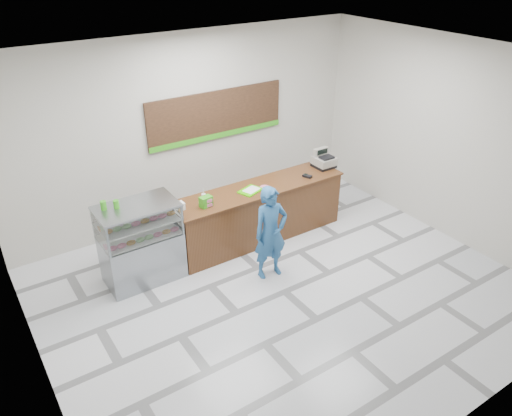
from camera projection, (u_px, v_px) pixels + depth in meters
floor at (285, 292)px, 7.77m from camera, size 7.00×7.00×0.00m
back_wall at (190, 130)px, 9.12m from camera, size 7.00×0.00×7.00m
ceiling at (293, 64)px, 6.09m from camera, size 7.00×7.00×0.00m
sales_counter at (259, 213)px, 8.92m from camera, size 3.26×0.76×1.03m
display_case at (141, 242)px, 7.77m from camera, size 1.22×0.72×1.33m
menu_board at (217, 116)px, 9.27m from camera, size 2.80×0.06×0.90m
cash_register at (324, 160)px, 9.38m from camera, size 0.36×0.38×0.34m
card_terminal at (307, 176)px, 9.02m from camera, size 0.14×0.19×0.04m
serving_tray at (250, 191)px, 8.53m from camera, size 0.46×0.39×0.02m
napkin_box at (180, 206)px, 7.95m from camera, size 0.14×0.14×0.12m
straw_cup at (204, 197)px, 8.24m from camera, size 0.07×0.07×0.11m
promo_box at (206, 202)px, 8.02m from camera, size 0.22×0.16×0.17m
donut_decal at (265, 187)px, 8.67m from camera, size 0.16×0.16×0.00m
green_cup_left at (103, 205)px, 7.32m from camera, size 0.09×0.09×0.14m
green_cup_right at (116, 204)px, 7.35m from camera, size 0.08×0.08×0.13m
customer at (271, 233)px, 7.82m from camera, size 0.61×0.43×1.57m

